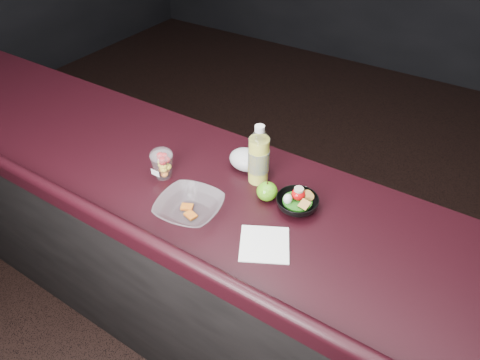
# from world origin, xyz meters

# --- Properties ---
(counter) EXTENTS (4.06, 0.71, 1.02)m
(counter) POSITION_xyz_m (0.00, 0.30, 0.51)
(counter) COLOR black
(counter) RESTS_ON ground
(lemonade_bottle) EXTENTS (0.08, 0.08, 0.25)m
(lemonade_bottle) POSITION_xyz_m (0.05, 0.43, 1.12)
(lemonade_bottle) COLOR yellow
(lemonade_bottle) RESTS_ON counter
(fruit_cup) EXTENTS (0.09, 0.09, 0.13)m
(fruit_cup) POSITION_xyz_m (-0.28, 0.25, 1.08)
(fruit_cup) COLOR white
(fruit_cup) RESTS_ON counter
(green_apple) EXTENTS (0.08, 0.08, 0.08)m
(green_apple) POSITION_xyz_m (0.13, 0.35, 1.06)
(green_apple) COLOR #31830F
(green_apple) RESTS_ON counter
(plastic_bag) EXTENTS (0.14, 0.11, 0.10)m
(plastic_bag) POSITION_xyz_m (-0.03, 0.47, 1.07)
(plastic_bag) COLOR silver
(plastic_bag) RESTS_ON counter
(snack_bowl) EXTENTS (0.17, 0.17, 0.08)m
(snack_bowl) POSITION_xyz_m (0.24, 0.36, 1.05)
(snack_bowl) COLOR black
(snack_bowl) RESTS_ON counter
(takeout_bowl) EXTENTS (0.26, 0.26, 0.06)m
(takeout_bowl) POSITION_xyz_m (-0.06, 0.13, 1.05)
(takeout_bowl) COLOR silver
(takeout_bowl) RESTS_ON counter
(paper_napkin) EXTENTS (0.22, 0.22, 0.00)m
(paper_napkin) POSITION_xyz_m (0.24, 0.15, 1.02)
(paper_napkin) COLOR white
(paper_napkin) RESTS_ON counter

